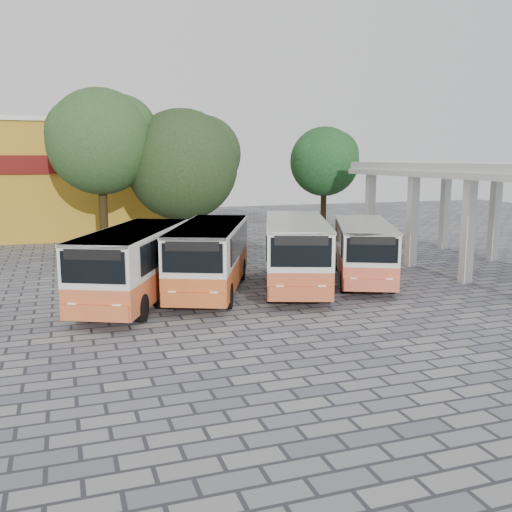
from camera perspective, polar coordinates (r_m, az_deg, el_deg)
name	(u,v)px	position (r m, az deg, el deg)	size (l,w,h in m)	color
ground	(327,307)	(22.14, 7.12, -5.04)	(90.00, 90.00, 0.00)	#575863
terminal_shelter	(486,173)	(30.62, 22.01, 7.73)	(6.80, 15.80, 5.40)	silver
shophouse_block	(37,178)	(45.24, -21.01, 7.28)	(20.40, 10.40, 8.30)	#AF7E19
bus_far_left	(134,261)	(22.70, -12.09, -0.47)	(5.65, 8.64, 2.90)	#CE5C2C
bus_centre_left	(210,253)	(23.98, -4.62, 0.26)	(5.38, 8.63, 2.90)	#C75820
bus_centre_right	(296,249)	(24.91, 4.01, 0.75)	(5.22, 8.86, 2.99)	#C3512A
bus_far_right	(364,248)	(26.66, 10.72, 0.84)	(5.17, 8.06, 2.71)	#D65A3A
tree_left	(101,138)	(35.20, -15.20, 11.30)	(6.48, 6.18, 9.66)	#2F220F
tree_middle	(183,161)	(35.71, -7.26, 9.38)	(7.17, 6.82, 8.61)	#3F2C16
tree_right	(325,159)	(38.91, 6.91, 9.57)	(4.84, 4.61, 7.70)	#36220F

